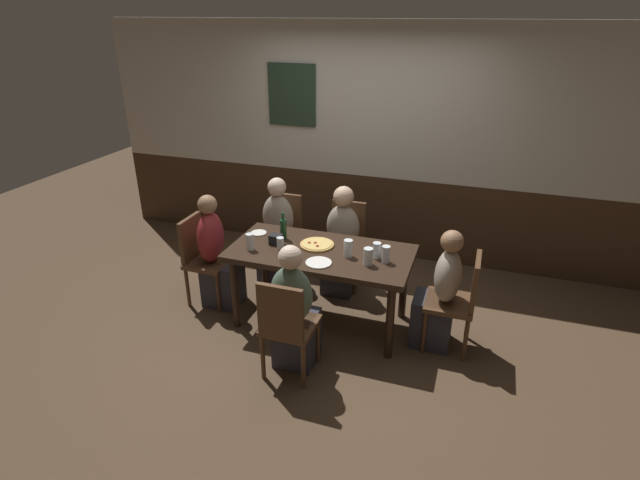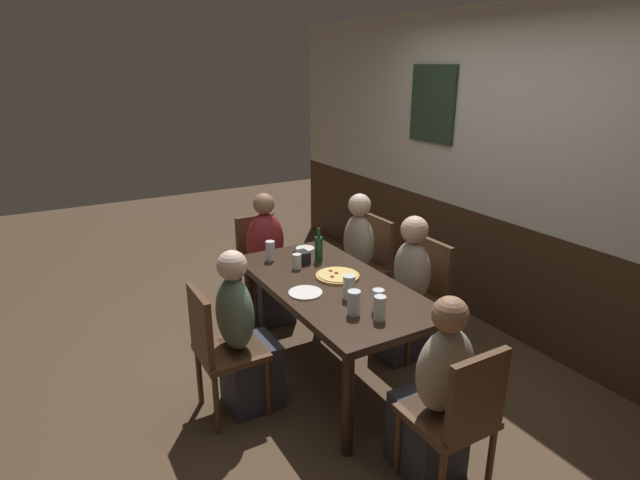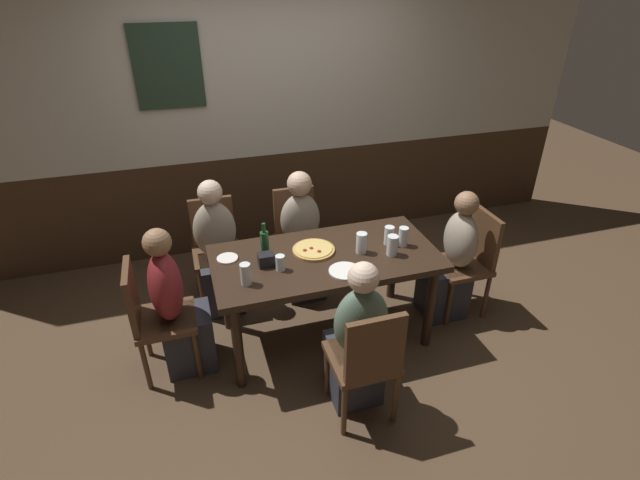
{
  "view_description": "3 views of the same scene",
  "coord_description": "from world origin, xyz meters",
  "px_view_note": "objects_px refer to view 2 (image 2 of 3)",
  "views": [
    {
      "loc": [
        1.27,
        -3.74,
        2.68
      ],
      "look_at": [
        0.03,
        -0.1,
        0.89
      ],
      "focal_mm": 27.9,
      "sensor_mm": 36.0,
      "label": 1
    },
    {
      "loc": [
        2.73,
        -1.66,
        2.15
      ],
      "look_at": [
        -0.0,
        -0.09,
        1.06
      ],
      "focal_mm": 28.71,
      "sensor_mm": 36.0,
      "label": 2
    },
    {
      "loc": [
        -0.89,
        -2.77,
        2.54
      ],
      "look_at": [
        -0.02,
        0.05,
        0.84
      ],
      "focal_mm": 26.79,
      "sensor_mm": 36.0,
      "label": 3
    }
  ],
  "objects_px": {
    "chair_head_east": "(458,414)",
    "condiment_caddy": "(302,257)",
    "person_head_west": "(268,268)",
    "highball_clear": "(380,310)",
    "tumbler_short": "(354,304)",
    "plate_white_large": "(305,293)",
    "beer_bottle_green": "(319,248)",
    "chair_head_west": "(261,260)",
    "person_mid_far": "(405,298)",
    "person_mid_near": "(244,344)",
    "chair_mid_near": "(219,345)",
    "pint_glass_pale": "(270,252)",
    "pizza": "(337,276)",
    "chair_mid_far": "(422,290)",
    "person_left_far": "(353,267)",
    "dining_table": "(332,295)",
    "beer_glass_tall": "(349,288)",
    "chair_left_far": "(369,261)",
    "plate_white_small": "(305,249)",
    "pint_glass_amber": "(378,302)",
    "pint_glass_stout": "(297,262)",
    "person_head_east": "(435,403)"
  },
  "relations": [
    {
      "from": "chair_head_east",
      "to": "condiment_caddy",
      "type": "bearing_deg",
      "value": 179.89
    },
    {
      "from": "person_head_west",
      "to": "highball_clear",
      "type": "height_order",
      "value": "person_head_west"
    },
    {
      "from": "tumbler_short",
      "to": "plate_white_large",
      "type": "height_order",
      "value": "tumbler_short"
    },
    {
      "from": "beer_bottle_green",
      "to": "plate_white_large",
      "type": "relative_size",
      "value": 1.16
    },
    {
      "from": "chair_head_west",
      "to": "person_mid_far",
      "type": "height_order",
      "value": "person_mid_far"
    },
    {
      "from": "person_mid_near",
      "to": "chair_head_west",
      "type": "bearing_deg",
      "value": 151.95
    },
    {
      "from": "chair_mid_near",
      "to": "pint_glass_pale",
      "type": "bearing_deg",
      "value": 133.34
    },
    {
      "from": "highball_clear",
      "to": "pizza",
      "type": "bearing_deg",
      "value": 169.94
    },
    {
      "from": "person_mid_near",
      "to": "pint_glass_pale",
      "type": "height_order",
      "value": "person_mid_near"
    },
    {
      "from": "chair_mid_far",
      "to": "plate_white_large",
      "type": "xyz_separation_m",
      "value": [
        0.06,
        -1.06,
        0.25
      ]
    },
    {
      "from": "person_left_far",
      "to": "pint_glass_pale",
      "type": "height_order",
      "value": "person_left_far"
    },
    {
      "from": "dining_table",
      "to": "beer_glass_tall",
      "type": "bearing_deg",
      "value": -6.75
    },
    {
      "from": "chair_left_far",
      "to": "plate_white_large",
      "type": "bearing_deg",
      "value": -53.69
    },
    {
      "from": "highball_clear",
      "to": "chair_head_east",
      "type": "bearing_deg",
      "value": 2.79
    },
    {
      "from": "condiment_caddy",
      "to": "plate_white_small",
      "type": "bearing_deg",
      "value": 147.96
    },
    {
      "from": "highball_clear",
      "to": "plate_white_small",
      "type": "bearing_deg",
      "value": 171.48
    },
    {
      "from": "person_head_west",
      "to": "tumbler_short",
      "type": "relative_size",
      "value": 7.54
    },
    {
      "from": "chair_mid_near",
      "to": "condiment_caddy",
      "type": "distance_m",
      "value": 0.97
    },
    {
      "from": "chair_head_west",
      "to": "highball_clear",
      "type": "distance_m",
      "value": 1.84
    },
    {
      "from": "dining_table",
      "to": "chair_head_east",
      "type": "distance_m",
      "value": 1.24
    },
    {
      "from": "pint_glass_amber",
      "to": "condiment_caddy",
      "type": "height_order",
      "value": "pint_glass_amber"
    },
    {
      "from": "pint_glass_pale",
      "to": "pint_glass_amber",
      "type": "xyz_separation_m",
      "value": [
        1.1,
        0.2,
        -0.0
      ]
    },
    {
      "from": "chair_left_far",
      "to": "pint_glass_amber",
      "type": "xyz_separation_m",
      "value": [
        1.21,
        -0.8,
        0.31
      ]
    },
    {
      "from": "person_mid_near",
      "to": "chair_head_east",
      "type": "bearing_deg",
      "value": 28.05
    },
    {
      "from": "chair_left_far",
      "to": "plate_white_small",
      "type": "distance_m",
      "value": 0.71
    },
    {
      "from": "person_mid_far",
      "to": "person_left_far",
      "type": "xyz_separation_m",
      "value": [
        -0.71,
        0.0,
        0.0
      ]
    },
    {
      "from": "person_head_west",
      "to": "chair_head_east",
      "type": "bearing_deg",
      "value": 0.0
    },
    {
      "from": "person_mid_far",
      "to": "beer_bottle_green",
      "type": "relative_size",
      "value": 4.33
    },
    {
      "from": "person_mid_near",
      "to": "pint_glass_amber",
      "type": "bearing_deg",
      "value": 53.47
    },
    {
      "from": "chair_head_west",
      "to": "person_mid_near",
      "type": "bearing_deg",
      "value": -28.05
    },
    {
      "from": "highball_clear",
      "to": "person_mid_far",
      "type": "bearing_deg",
      "value": 130.7
    },
    {
      "from": "pint_glass_pale",
      "to": "dining_table",
      "type": "bearing_deg",
      "value": 16.78
    },
    {
      "from": "chair_head_east",
      "to": "pizza",
      "type": "xyz_separation_m",
      "value": [
        -1.29,
        0.08,
        0.26
      ]
    },
    {
      "from": "pint_glass_amber",
      "to": "plate_white_small",
      "type": "bearing_deg",
      "value": 173.35
    },
    {
      "from": "plate_white_large",
      "to": "chair_mid_far",
      "type": "bearing_deg",
      "value": 93.37
    },
    {
      "from": "chair_mid_far",
      "to": "pint_glass_pale",
      "type": "distance_m",
      "value": 1.21
    },
    {
      "from": "tumbler_short",
      "to": "pint_glass_stout",
      "type": "height_order",
      "value": "tumbler_short"
    },
    {
      "from": "plate_white_large",
      "to": "person_mid_far",
      "type": "bearing_deg",
      "value": 93.98
    },
    {
      "from": "pint_glass_pale",
      "to": "highball_clear",
      "type": "relative_size",
      "value": 1.03
    },
    {
      "from": "chair_left_far",
      "to": "person_mid_near",
      "type": "height_order",
      "value": "person_mid_near"
    },
    {
      "from": "pizza",
      "to": "beer_glass_tall",
      "type": "xyz_separation_m",
      "value": [
        0.32,
        -0.12,
        0.06
      ]
    },
    {
      "from": "dining_table",
      "to": "pint_glass_pale",
      "type": "bearing_deg",
      "value": -163.22
    },
    {
      "from": "beer_bottle_green",
      "to": "plate_white_small",
      "type": "distance_m",
      "value": 0.29
    },
    {
      "from": "person_mid_far",
      "to": "condiment_caddy",
      "type": "xyz_separation_m",
      "value": [
        -0.43,
        -0.65,
        0.31
      ]
    },
    {
      "from": "tumbler_short",
      "to": "chair_head_east",
      "type": "bearing_deg",
      "value": 9.26
    },
    {
      "from": "pint_glass_amber",
      "to": "person_head_east",
      "type": "bearing_deg",
      "value": -2.18
    },
    {
      "from": "pint_glass_pale",
      "to": "beer_glass_tall",
      "type": "distance_m",
      "value": 0.87
    },
    {
      "from": "person_head_east",
      "to": "tumbler_short",
      "type": "relative_size",
      "value": 7.26
    },
    {
      "from": "person_head_east",
      "to": "pint_glass_stout",
      "type": "relative_size",
      "value": 9.85
    },
    {
      "from": "chair_left_far",
      "to": "beer_glass_tall",
      "type": "height_order",
      "value": "beer_glass_tall"
    }
  ]
}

